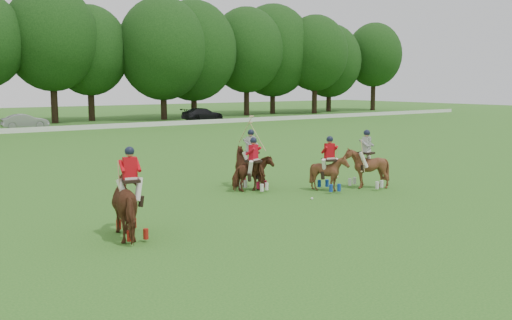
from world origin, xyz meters
TOP-DOWN VIEW (x-y plane):
  - ground at (0.00, 0.00)m, footprint 180.00×180.00m
  - boundary_rail at (0.00, 38.00)m, footprint 120.00×0.10m
  - car_mid at (2.21, 42.50)m, footprint 4.14×1.67m
  - car_right at (21.14, 42.50)m, footprint 4.94×2.15m
  - polo_red_a at (-5.00, 1.81)m, footprint 1.38×2.28m
  - polo_red_b at (1.56, 5.26)m, footprint 1.67×1.56m
  - polo_red_c at (3.97, 3.57)m, footprint 1.47×1.57m
  - polo_stripe_a at (1.88, 5.89)m, footprint 1.26×2.07m
  - polo_stripe_b at (5.57, 3.16)m, footprint 1.70×1.81m
  - polo_ball at (2.33, 2.70)m, footprint 0.09×0.09m

SIDE VIEW (x-z plane):
  - ground at x=0.00m, z-range 0.00..0.00m
  - polo_ball at x=2.33m, z-range 0.00..0.09m
  - boundary_rail at x=0.00m, z-range 0.00..0.44m
  - car_mid at x=2.21m, z-range 0.00..1.34m
  - car_right at x=21.14m, z-range 0.00..1.41m
  - polo_red_b at x=1.56m, z-range -0.59..2.05m
  - polo_red_c at x=3.97m, z-range -0.32..1.83m
  - polo_stripe_b at x=5.57m, z-range -0.32..2.02m
  - polo_stripe_a at x=1.88m, z-range -0.59..2.31m
  - polo_red_a at x=-5.00m, z-range -0.32..2.17m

